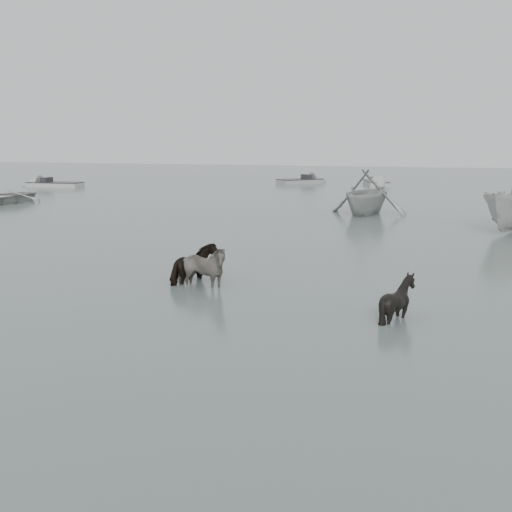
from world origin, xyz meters
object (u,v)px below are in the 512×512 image
at_px(pony_pinto, 201,261).
at_px(pony_dark, 196,257).
at_px(rowboat_lead, 0,195).
at_px(pony_black, 398,290).

bearing_deg(pony_pinto, pony_dark, 41.71).
height_order(pony_dark, rowboat_lead, pony_dark).
xyz_separation_m(pony_black, rowboat_lead, (-24.25, 18.86, -0.17)).
bearing_deg(rowboat_lead, pony_dark, -34.09).
xyz_separation_m(pony_pinto, pony_dark, (-0.36, 0.59, -0.02)).
height_order(pony_pinto, pony_black, pony_pinto).
height_order(pony_pinto, rowboat_lead, pony_pinto).
bearing_deg(pony_dark, rowboat_lead, 42.83).
xyz_separation_m(pony_pinto, pony_black, (5.27, -1.69, -0.04)).
relative_size(pony_dark, pony_black, 1.04).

